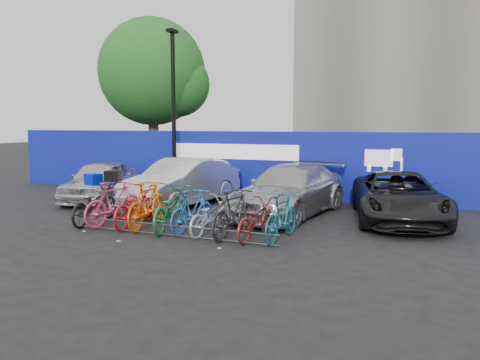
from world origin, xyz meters
The scene contains 21 objects.
ground centered at (0.00, 0.00, 0.00)m, with size 100.00×100.00×0.00m, color black.
hoarding centered at (0.01, 6.00, 1.20)m, with size 22.00×0.18×2.40m.
tree centered at (-6.77, 10.06, 5.07)m, with size 5.40×5.20×7.80m.
lamppost centered at (-3.20, 5.40, 3.27)m, with size 0.25×0.50×6.11m.
bike_rack centered at (0.00, -0.60, 0.16)m, with size 5.60×0.03×0.30m.
car_0 centered at (-4.85, 3.14, 0.70)m, with size 1.66×4.13×1.41m, color silver.
car_1 centered at (-1.68, 3.23, 0.78)m, with size 1.65×4.72×1.55m, color silver.
car_2 centered at (1.96, 3.11, 0.73)m, with size 2.04×5.03×1.46m, color #ABABB0.
car_3 centered at (4.99, 3.35, 0.68)m, with size 2.24×4.86×1.35m, color black.
bike_0 centered at (-2.56, -0.04, 0.53)m, with size 0.70×2.00×1.05m, color black.
bike_1 centered at (-1.94, -0.01, 0.59)m, with size 0.55×1.95×1.17m, color #C5406B.
bike_2 centered at (-1.35, 0.09, 0.52)m, with size 0.70×2.00×1.05m, color red.
bike_3 centered at (-0.92, 0.03, 0.61)m, with size 0.57×2.02×1.22m, color orange.
bike_4 centered at (-0.28, 0.05, 0.55)m, with size 0.72×2.08×1.09m, color #196C35.
bike_5 centered at (0.33, 0.09, 0.53)m, with size 0.50×1.77×1.06m, color #2559AD.
bike_6 centered at (0.86, 0.00, 0.46)m, with size 0.61×1.76×0.93m, color #AEB0B6.
bike_7 centered at (1.51, -0.06, 0.58)m, with size 0.54×1.92×1.15m, color black.
bike_8 centered at (2.05, -0.03, 0.47)m, with size 0.62×1.79×0.94m, color maroon.
bike_9 centered at (2.65, 0.05, 0.55)m, with size 0.51×1.82×1.09m, color #185B6C.
cargo_crate centered at (-2.56, -0.04, 1.20)m, with size 0.42×0.32×0.30m, color #0313B0.
cargo_topcase centered at (-1.94, -0.01, 1.31)m, with size 0.38×0.34×0.28m, color black.
Camera 1 is at (5.66, -10.06, 2.66)m, focal length 35.00 mm.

